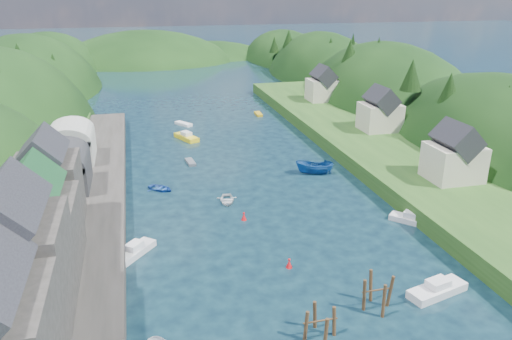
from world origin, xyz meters
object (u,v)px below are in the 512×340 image
object	(u,v)px
channel_buoy_far	(244,217)
channel_buoy_near	(289,264)
piling_cluster_near	(320,326)
piling_cluster_far	(377,296)

from	to	relation	value
channel_buoy_far	channel_buoy_near	bearing A→B (deg)	-80.12
piling_cluster_near	channel_buoy_far	bearing A→B (deg)	93.17
piling_cluster_near	channel_buoy_far	size ratio (longest dim) A/B	3.06
channel_buoy_far	piling_cluster_far	bearing A→B (deg)	-69.61
piling_cluster_near	channel_buoy_far	xyz separation A→B (m)	(-1.31, 23.62, -0.64)
piling_cluster_near	channel_buoy_near	bearing A→B (deg)	85.75
piling_cluster_far	channel_buoy_near	distance (m)	10.46
piling_cluster_near	piling_cluster_far	distance (m)	7.01
piling_cluster_far	channel_buoy_far	xyz separation A→B (m)	(-7.83, 21.07, -0.90)
piling_cluster_near	piling_cluster_far	world-z (taller)	piling_cluster_far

